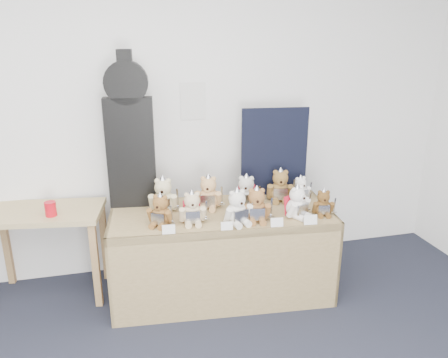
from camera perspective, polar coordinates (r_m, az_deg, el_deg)
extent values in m
plane|color=white|center=(3.57, -15.43, 7.92)|extent=(6.00, 0.00, 6.00)
cube|color=silver|center=(3.60, -4.06, 10.10)|extent=(0.21, 0.00, 0.30)
cube|color=olive|center=(3.30, -0.33, -4.74)|extent=(1.72, 0.84, 0.06)
cube|color=olive|center=(3.15, 0.60, -12.42)|extent=(1.66, 0.17, 0.69)
cube|color=olive|center=(3.43, -14.22, -10.27)|extent=(0.08, 0.69, 0.69)
cube|color=olive|center=(3.64, 12.71, -8.42)|extent=(0.08, 0.69, 0.69)
cube|color=tan|center=(3.54, -22.54, -4.09)|extent=(0.91, 0.59, 0.04)
cube|color=brown|center=(3.97, -26.51, -7.80)|extent=(0.06, 0.06, 0.67)
cube|color=brown|center=(3.42, -16.40, -10.80)|extent=(0.06, 0.06, 0.67)
cube|color=brown|center=(3.76, -15.34, -7.87)|extent=(0.06, 0.06, 0.67)
cube|color=black|center=(3.36, -12.05, 3.32)|extent=(0.36, 0.15, 0.84)
cylinder|color=black|center=(3.26, -12.67, 12.20)|extent=(0.32, 0.14, 0.31)
cube|color=black|center=(3.25, -12.83, 14.39)|extent=(0.11, 0.11, 0.21)
cube|color=black|center=(3.55, 6.59, 3.49)|extent=(0.54, 0.08, 0.72)
cylinder|color=red|center=(3.38, -21.71, -3.65)|extent=(0.08, 0.08, 0.11)
ellipsoid|color=brown|center=(3.08, -8.21, -4.83)|extent=(0.19, 0.18, 0.15)
sphere|color=brown|center=(3.05, -8.29, -3.12)|extent=(0.11, 0.11, 0.11)
cylinder|color=brown|center=(3.01, -8.63, -3.58)|extent=(0.05, 0.04, 0.05)
sphere|color=black|center=(3.00, -8.75, -3.69)|extent=(0.02, 0.02, 0.02)
sphere|color=brown|center=(3.04, -8.94, -2.31)|extent=(0.03, 0.03, 0.03)
sphere|color=brown|center=(3.02, -7.71, -2.44)|extent=(0.03, 0.03, 0.03)
cylinder|color=brown|center=(3.09, -9.55, -4.68)|extent=(0.08, 0.09, 0.11)
cylinder|color=brown|center=(3.04, -7.13, -4.98)|extent=(0.08, 0.09, 0.11)
cylinder|color=brown|center=(3.07, -9.12, -5.85)|extent=(0.09, 0.11, 0.04)
cylinder|color=brown|center=(3.05, -7.97, -6.00)|extent=(0.09, 0.11, 0.04)
cube|color=silver|center=(3.03, -8.63, -5.18)|extent=(0.09, 0.06, 0.08)
cone|color=silver|center=(3.03, -8.33, -2.31)|extent=(0.09, 0.09, 0.07)
cube|color=silver|center=(3.01, -6.83, -4.72)|extent=(0.03, 0.04, 0.16)
cube|color=silver|center=(3.04, -6.79, -5.75)|extent=(0.04, 0.03, 0.01)
ellipsoid|color=#C9B38E|center=(3.09, -4.17, -4.59)|extent=(0.16, 0.14, 0.15)
sphere|color=#C9B38E|center=(3.05, -4.21, -2.83)|extent=(0.11, 0.11, 0.11)
cylinder|color=#C9B38E|center=(3.01, -4.14, -3.31)|extent=(0.05, 0.03, 0.05)
sphere|color=black|center=(2.99, -4.11, -3.42)|extent=(0.02, 0.02, 0.02)
sphere|color=#C9B38E|center=(3.03, -4.92, -2.09)|extent=(0.04, 0.04, 0.04)
sphere|color=#C9B38E|center=(3.04, -3.55, -2.03)|extent=(0.04, 0.04, 0.04)
cylinder|color=#C9B38E|center=(3.06, -5.50, -4.67)|extent=(0.05, 0.09, 0.12)
cylinder|color=#C9B38E|center=(3.07, -2.79, -4.53)|extent=(0.05, 0.09, 0.12)
cylinder|color=#C9B38E|center=(3.06, -4.71, -5.77)|extent=(0.05, 0.10, 0.05)
cylinder|color=#C9B38E|center=(3.06, -3.42, -5.70)|extent=(0.05, 0.10, 0.05)
cube|color=silver|center=(3.03, -4.08, -4.97)|extent=(0.10, 0.03, 0.08)
cone|color=silver|center=(3.03, -4.23, -1.99)|extent=(0.10, 0.10, 0.07)
cube|color=silver|center=(3.06, -2.35, -4.19)|extent=(0.02, 0.04, 0.16)
cube|color=silver|center=(3.08, -2.33, -5.24)|extent=(0.05, 0.01, 0.01)
cube|color=#B8152B|center=(3.14, -4.26, -3.99)|extent=(0.12, 0.04, 0.14)
ellipsoid|color=silver|center=(3.08, 1.70, -4.54)|extent=(0.19, 0.17, 0.17)
sphere|color=silver|center=(3.04, 1.72, -2.62)|extent=(0.12, 0.12, 0.12)
cylinder|color=silver|center=(3.00, 2.17, -3.11)|extent=(0.06, 0.04, 0.05)
sphere|color=black|center=(2.98, 2.33, -3.22)|extent=(0.02, 0.02, 0.02)
sphere|color=silver|center=(3.00, 1.06, -1.90)|extent=(0.04, 0.04, 0.04)
sphere|color=silver|center=(3.04, 2.39, -1.68)|extent=(0.04, 0.04, 0.04)
cylinder|color=silver|center=(3.02, 0.56, -4.79)|extent=(0.06, 0.10, 0.12)
cylinder|color=silver|center=(3.09, 3.17, -4.28)|extent=(0.06, 0.10, 0.12)
cylinder|color=silver|center=(3.03, 1.57, -5.86)|extent=(0.07, 0.12, 0.05)
cylinder|color=silver|center=(3.07, 2.81, -5.61)|extent=(0.07, 0.12, 0.05)
cube|color=silver|center=(3.02, 2.26, -4.90)|extent=(0.11, 0.04, 0.09)
cone|color=silver|center=(3.02, 1.73, -1.71)|extent=(0.10, 0.10, 0.08)
cube|color=silver|center=(3.08, 3.69, -3.86)|extent=(0.02, 0.04, 0.17)
cube|color=silver|center=(3.11, 3.67, -4.98)|extent=(0.05, 0.02, 0.01)
ellipsoid|color=brown|center=(3.13, 4.23, -4.22)|extent=(0.19, 0.17, 0.16)
sphere|color=brown|center=(3.09, 4.28, -2.36)|extent=(0.12, 0.12, 0.12)
cylinder|color=brown|center=(3.04, 4.39, -2.85)|extent=(0.05, 0.04, 0.05)
sphere|color=black|center=(3.03, 4.43, -2.98)|extent=(0.02, 0.02, 0.02)
sphere|color=brown|center=(3.07, 3.58, -1.56)|extent=(0.04, 0.04, 0.04)
sphere|color=brown|center=(3.08, 5.01, -1.53)|extent=(0.04, 0.04, 0.04)
cylinder|color=brown|center=(3.10, 2.86, -4.25)|extent=(0.06, 0.10, 0.12)
cylinder|color=brown|center=(3.12, 5.69, -4.19)|extent=(0.06, 0.10, 0.12)
cylinder|color=brown|center=(3.09, 3.66, -5.43)|extent=(0.07, 0.11, 0.05)
cylinder|color=brown|center=(3.10, 5.01, -5.39)|extent=(0.07, 0.11, 0.05)
cube|color=silver|center=(3.07, 4.37, -4.60)|extent=(0.11, 0.04, 0.09)
cone|color=silver|center=(3.07, 4.30, -1.47)|extent=(0.10, 0.10, 0.08)
cube|color=silver|center=(3.10, 6.18, -3.85)|extent=(0.02, 0.04, 0.17)
cube|color=silver|center=(3.12, 6.14, -4.95)|extent=(0.05, 0.02, 0.01)
ellipsoid|color=white|center=(3.22, 9.44, -3.77)|extent=(0.20, 0.19, 0.16)
sphere|color=white|center=(3.19, 9.54, -2.04)|extent=(0.11, 0.11, 0.11)
cylinder|color=white|center=(3.16, 10.20, -2.42)|extent=(0.05, 0.04, 0.05)
sphere|color=black|center=(3.15, 10.43, -2.50)|extent=(0.02, 0.02, 0.02)
sphere|color=white|center=(3.14, 9.14, -1.44)|extent=(0.04, 0.04, 0.04)
sphere|color=white|center=(3.20, 10.01, -1.14)|extent=(0.04, 0.04, 0.04)
cylinder|color=white|center=(3.16, 8.85, -4.08)|extent=(0.08, 0.10, 0.12)
cylinder|color=white|center=(3.26, 10.55, -3.41)|extent=(0.08, 0.10, 0.12)
cylinder|color=white|center=(3.18, 9.73, -4.94)|extent=(0.09, 0.11, 0.05)
cylinder|color=white|center=(3.24, 10.53, -4.60)|extent=(0.09, 0.11, 0.05)
cube|color=silver|center=(3.19, 10.27, -4.01)|extent=(0.10, 0.06, 0.09)
cone|color=silver|center=(3.17, 9.58, -1.22)|extent=(0.10, 0.10, 0.07)
cube|color=silver|center=(3.27, 10.99, -2.98)|extent=(0.03, 0.04, 0.16)
cube|color=silver|center=(3.29, 10.92, -3.99)|extent=(0.04, 0.03, 0.01)
cube|color=#B8152B|center=(3.25, 8.67, -3.29)|extent=(0.12, 0.08, 0.14)
ellipsoid|color=brown|center=(3.30, 12.77, -3.66)|extent=(0.15, 0.14, 0.13)
sphere|color=brown|center=(3.27, 12.87, -2.29)|extent=(0.09, 0.09, 0.09)
cylinder|color=brown|center=(3.24, 13.00, -2.65)|extent=(0.04, 0.03, 0.04)
sphere|color=black|center=(3.23, 13.05, -2.74)|extent=(0.01, 0.01, 0.01)
sphere|color=brown|center=(3.25, 12.40, -1.70)|extent=(0.03, 0.03, 0.03)
sphere|color=brown|center=(3.27, 13.43, -1.70)|extent=(0.03, 0.03, 0.03)
cylinder|color=brown|center=(3.27, 11.80, -3.67)|extent=(0.05, 0.08, 0.10)
cylinder|color=brown|center=(3.30, 13.85, -3.65)|extent=(0.05, 0.08, 0.10)
cylinder|color=brown|center=(3.27, 12.39, -4.54)|extent=(0.06, 0.09, 0.04)
cylinder|color=brown|center=(3.28, 13.36, -4.52)|extent=(0.06, 0.09, 0.04)
cube|color=silver|center=(3.26, 12.95, -3.93)|extent=(0.08, 0.03, 0.07)
cone|color=silver|center=(3.26, 12.92, -1.64)|extent=(0.08, 0.08, 0.06)
cube|color=silver|center=(3.29, 14.23, -3.40)|extent=(0.02, 0.03, 0.13)
cube|color=silver|center=(3.31, 14.16, -4.21)|extent=(0.04, 0.01, 0.01)
ellipsoid|color=beige|center=(3.30, -7.88, -2.98)|extent=(0.20, 0.19, 0.17)
sphere|color=beige|center=(3.26, -7.97, -1.08)|extent=(0.13, 0.13, 0.13)
cylinder|color=beige|center=(3.22, -8.08, -1.57)|extent=(0.06, 0.04, 0.05)
sphere|color=black|center=(3.20, -8.13, -1.68)|extent=(0.02, 0.02, 0.02)
sphere|color=beige|center=(3.25, -8.73, -0.25)|extent=(0.04, 0.04, 0.04)
sphere|color=beige|center=(3.24, -7.28, -0.25)|extent=(0.04, 0.04, 0.04)
cylinder|color=beige|center=(3.29, -9.36, -2.97)|extent=(0.07, 0.10, 0.13)
cylinder|color=beige|center=(3.27, -6.50, -2.99)|extent=(0.07, 0.10, 0.13)
cylinder|color=beige|center=(3.27, -8.66, -4.18)|extent=(0.08, 0.12, 0.05)
cylinder|color=beige|center=(3.26, -7.29, -4.19)|extent=(0.08, 0.12, 0.05)
cube|color=silver|center=(3.24, -8.03, -3.35)|extent=(0.11, 0.05, 0.10)
cone|color=silver|center=(3.25, -8.01, -0.18)|extent=(0.11, 0.11, 0.08)
cube|color=silver|center=(3.25, -6.08, -2.65)|extent=(0.02, 0.05, 0.18)
cube|color=silver|center=(3.27, -6.04, -3.78)|extent=(0.05, 0.02, 0.01)
ellipsoid|color=tan|center=(3.35, -2.03, -2.57)|extent=(0.20, 0.19, 0.17)
sphere|color=tan|center=(3.31, -2.05, -0.76)|extent=(0.12, 0.12, 0.12)
cylinder|color=tan|center=(3.26, -2.14, -1.21)|extent=(0.06, 0.04, 0.05)
sphere|color=black|center=(3.25, -2.18, -1.32)|extent=(0.02, 0.02, 0.02)
sphere|color=tan|center=(3.30, -2.75, 0.04)|extent=(0.04, 0.04, 0.04)
sphere|color=tan|center=(3.29, -1.37, 0.01)|extent=(0.04, 0.04, 0.04)
cylinder|color=tan|center=(3.33, -3.43, -2.53)|extent=(0.07, 0.10, 0.13)
cylinder|color=tan|center=(3.32, -0.70, -2.60)|extent=(0.07, 0.10, 0.13)
cylinder|color=tan|center=(3.31, -2.77, -3.69)|extent=(0.08, 0.12, 0.05)
cylinder|color=tan|center=(3.31, -1.47, -3.72)|extent=(0.08, 0.12, 0.05)
cube|color=silver|center=(3.28, -2.15, -2.91)|extent=(0.11, 0.05, 0.09)
cone|color=silver|center=(3.29, -2.06, 0.10)|extent=(0.10, 0.10, 0.08)
cube|color=silver|center=(3.30, -0.28, -2.28)|extent=(0.03, 0.04, 0.18)
cube|color=silver|center=(3.32, -0.28, -3.36)|extent=(0.05, 0.02, 0.01)
ellipsoid|color=beige|center=(3.37, 2.90, -2.44)|extent=(0.20, 0.19, 0.16)
sphere|color=beige|center=(3.33, 2.93, -0.69)|extent=(0.12, 0.12, 0.12)
cylinder|color=beige|center=(3.29, 2.88, -1.13)|extent=(0.06, 0.04, 0.05)
sphere|color=black|center=(3.27, 2.86, -1.23)|extent=(0.02, 0.02, 0.02)
sphere|color=beige|center=(3.32, 2.27, 0.10)|extent=(0.04, 0.04, 0.04)
sphere|color=beige|center=(3.32, 3.62, 0.06)|extent=(0.04, 0.04, 0.04)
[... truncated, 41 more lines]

